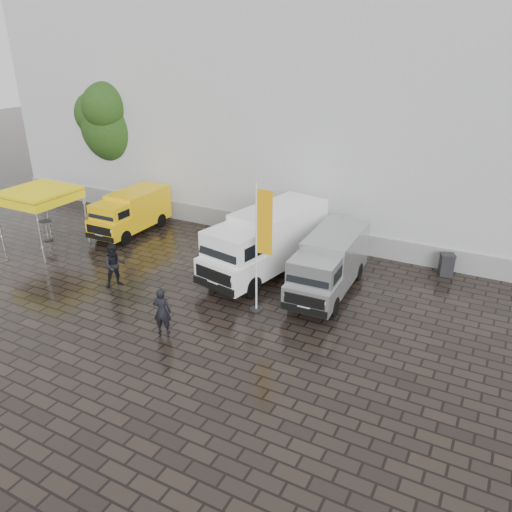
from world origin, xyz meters
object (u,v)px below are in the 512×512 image
Objects in this scene: person_tent at (115,265)px; flagpole at (261,243)px; wheelie_bin at (446,264)px; person_front at (162,311)px; van_yellow at (131,213)px; van_silver at (329,266)px; canopy_tent at (38,194)px; van_white at (265,244)px; cocktail_table at (47,231)px.

flagpole is at bearing -42.47° from person_tent.
wheelie_bin is 12.57m from person_front.
van_yellow reaches higher than person_front.
van_silver is 1.80× the size of canopy_tent.
van_white is at bearing -117.50° from person_front.
van_silver reaches higher than cocktail_table.
van_white is at bearing 8.45° from cocktail_table.
flagpole is (12.51, -0.77, 0.09)m from canopy_tent.
van_silver is 8.83m from person_tent.
canopy_tent reaches higher than person_front.
canopy_tent is 1.63× the size of person_tent.
van_silver is 3.54m from flagpole.
cocktail_table is (-11.67, -1.73, -0.88)m from van_white.
person_front is at bearing -149.28° from wheelie_bin.
wheelie_bin is (5.77, 6.61, -2.30)m from flagpole.
person_front is at bearing -78.14° from person_tent.
person_tent is at bearing -15.61° from canopy_tent.
van_silver reaches higher than van_yellow.
cocktail_table is (-3.10, -2.89, -0.55)m from van_yellow.
wheelie_bin is 0.52× the size of person_tent.
flagpole is (-1.73, -2.65, 1.60)m from van_silver.
flagpole is (9.91, -4.20, 1.70)m from van_yellow.
flagpole reaches higher than van_yellow.
van_white is (8.57, -1.15, 0.33)m from van_yellow.
canopy_tent is 0.61× the size of flagpole.
van_white is 6.42m from person_tent.
person_tent is (3.59, -5.16, -0.15)m from van_yellow.
van_silver is (3.07, -0.40, -0.23)m from van_white.
person_tent is (-6.33, -0.96, -1.85)m from flagpole.
flagpole reaches higher than van_white.
canopy_tent is 3.10× the size of wheelie_bin.
person_tent is at bearing -45.36° from person_front.
van_silver is at bearing 56.90° from flagpole.
van_silver is at bearing 5.16° from cocktail_table.
van_white is 6.10× the size of cocktail_table.
cocktail_table is at bearing 176.52° from wheelie_bin.
van_yellow is at bearing 73.72° from person_tent.
flagpole is 2.85× the size of person_front.
cocktail_table is at bearing -176.77° from van_silver.
van_yellow is 6.29m from person_tent.
van_yellow reaches higher than cocktail_table.
flagpole is at bearing -150.32° from wheelie_bin.
van_yellow is at bearing -61.81° from person_front.
van_silver is 5.12× the size of cocktail_table.
van_yellow is at bearing 157.03° from flagpole.
van_white is 6.16m from person_front.
canopy_tent is (-2.59, -3.43, 1.62)m from van_yellow.
van_white is at bearing -8.06° from van_yellow.
cocktail_table is (-0.51, 0.55, -2.17)m from canopy_tent.
cocktail_table is 0.61× the size of person_front.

